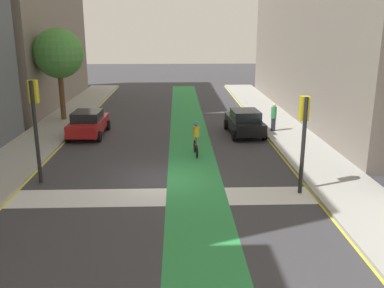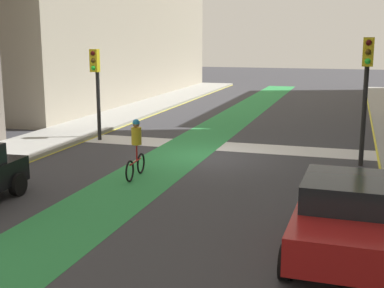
{
  "view_description": "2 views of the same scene",
  "coord_description": "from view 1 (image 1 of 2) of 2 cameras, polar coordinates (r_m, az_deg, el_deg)",
  "views": [
    {
      "loc": [
        0.6,
        -17.4,
        6.47
      ],
      "look_at": [
        1.3,
        2.5,
        0.9
      ],
      "focal_mm": 39.22,
      "sensor_mm": 36.0,
      "label": 1
    },
    {
      "loc": [
        -4.91,
        18.33,
        4.35
      ],
      "look_at": [
        -0.27,
        3.31,
        1.15
      ],
      "focal_mm": 48.65,
      "sensor_mm": 36.0,
      "label": 2
    }
  ],
  "objects": [
    {
      "name": "car_red_left_far",
      "position": [
        26.41,
        -13.91,
        2.77
      ],
      "size": [
        2.09,
        4.24,
        1.57
      ],
      "color": "#A51919",
      "rests_on": "ground_plane"
    },
    {
      "name": "sidewalk_right",
      "position": [
        19.78,
        18.56,
        -4.09
      ],
      "size": [
        3.0,
        60.0,
        0.15
      ],
      "primitive_type": "cube",
      "color": "#9E9E99",
      "rests_on": "ground_plane"
    },
    {
      "name": "curb_stripe_right",
      "position": [
        19.34,
        14.37,
        -4.42
      ],
      "size": [
        0.16,
        60.0,
        0.01
      ],
      "primitive_type": "cube",
      "color": "yellow",
      "rests_on": "ground_plane"
    },
    {
      "name": "curb_stripe_left",
      "position": [
        19.7,
        -21.54,
        -4.68
      ],
      "size": [
        0.16,
        60.0,
        0.01
      ],
      "primitive_type": "cube",
      "color": "yellow",
      "rests_on": "ground_plane"
    },
    {
      "name": "traffic_signal_near_right",
      "position": [
        16.93,
        14.94,
        2.4
      ],
      "size": [
        0.35,
        0.52,
        3.91
      ],
      "color": "black",
      "rests_on": "ground_plane"
    },
    {
      "name": "cyclist_in_lane",
      "position": [
        21.61,
        0.55,
        0.88
      ],
      "size": [
        0.32,
        1.73,
        1.86
      ],
      "color": "black",
      "rests_on": "ground_plane"
    },
    {
      "name": "street_tree_near",
      "position": [
        30.67,
        -17.69,
        11.62
      ],
      "size": [
        3.39,
        3.39,
        6.29
      ],
      "color": "brown",
      "rests_on": "sidewalk_left"
    },
    {
      "name": "crosswalk_band",
      "position": [
        16.72,
        -3.95,
        -7.18
      ],
      "size": [
        12.0,
        1.8,
        0.01
      ],
      "primitive_type": "cube",
      "color": "silver",
      "rests_on": "ground_plane"
    },
    {
      "name": "bike_lane_paint",
      "position": [
        18.58,
        0.34,
        -4.74
      ],
      "size": [
        2.4,
        60.0,
        0.01
      ],
      "primitive_type": "cube",
      "color": "#2D8C47",
      "rests_on": "ground_plane"
    },
    {
      "name": "traffic_signal_near_left",
      "position": [
        18.63,
        -20.59,
        4.1
      ],
      "size": [
        0.35,
        0.52,
        4.38
      ],
      "color": "black",
      "rests_on": "ground_plane"
    },
    {
      "name": "car_black_right_far",
      "position": [
        26.16,
        7.17,
        2.99
      ],
      "size": [
        2.2,
        4.28,
        1.57
      ],
      "color": "black",
      "rests_on": "ground_plane"
    },
    {
      "name": "pedestrian_sidewalk_right_a",
      "position": [
        26.79,
        11.04,
        3.65
      ],
      "size": [
        0.34,
        0.34,
        1.75
      ],
      "color": "#262638",
      "rests_on": "sidewalk_right"
    },
    {
      "name": "ground_plane",
      "position": [
        18.58,
        -3.76,
        -4.8
      ],
      "size": [
        120.0,
        120.0,
        0.0
      ],
      "primitive_type": "plane",
      "color": "#38383D"
    }
  ]
}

